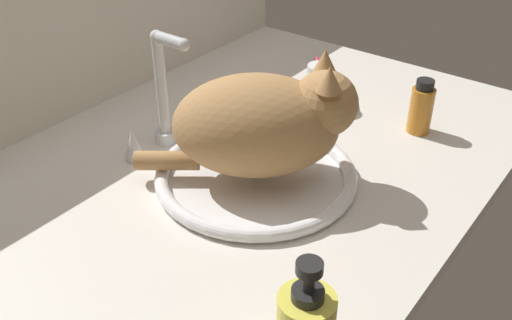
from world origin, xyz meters
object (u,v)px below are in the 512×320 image
at_px(faucet, 165,104).
at_px(toothbrush, 328,74).
at_px(pill_bottle, 319,87).
at_px(cat, 268,123).
at_px(amber_bottle, 421,108).
at_px(sink_basin, 256,175).

xyz_separation_m(faucet, toothbrush, (0.43, -0.08, -0.07)).
height_order(pill_bottle, toothbrush, pill_bottle).
distance_m(cat, amber_bottle, 0.34).
height_order(faucet, pill_bottle, faucet).
xyz_separation_m(pill_bottle, toothbrush, (0.13, 0.06, -0.03)).
bearing_deg(faucet, pill_bottle, -25.51).
distance_m(pill_bottle, amber_bottle, 0.21).
bearing_deg(pill_bottle, faucet, 154.49).
bearing_deg(sink_basin, amber_bottle, -24.73).
bearing_deg(faucet, sink_basin, -90.00).
xyz_separation_m(sink_basin, pill_bottle, (0.29, 0.06, 0.03)).
distance_m(cat, pill_bottle, 0.30).
relative_size(faucet, cat, 0.66).
xyz_separation_m(sink_basin, toothbrush, (0.43, 0.12, -0.00)).
bearing_deg(cat, faucet, 93.04).
bearing_deg(toothbrush, cat, -162.05).
bearing_deg(toothbrush, pill_bottle, -156.95).
bearing_deg(amber_bottle, toothbrush, 67.80).
height_order(sink_basin, faucet, faucet).
xyz_separation_m(sink_basin, cat, (0.01, -0.02, 0.10)).
height_order(sink_basin, pill_bottle, pill_bottle).
height_order(cat, toothbrush, cat).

